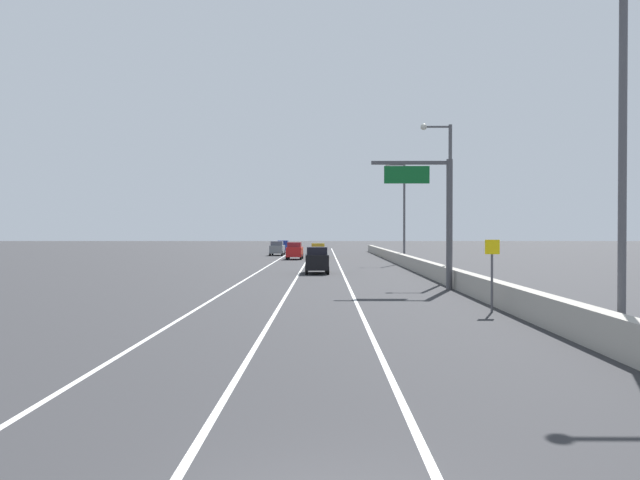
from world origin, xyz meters
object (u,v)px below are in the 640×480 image
(car_gray_0, at_px, (277,248))
(car_red_1, at_px, (295,251))
(lamp_post_right_third, at_px, (402,206))
(car_black_4, at_px, (317,260))
(car_blue_2, at_px, (283,246))
(lamp_post_right_second, at_px, (447,191))
(speed_advisory_sign, at_px, (492,270))
(car_yellow_3, at_px, (318,250))
(overhead_sign_gantry, at_px, (437,207))
(lamp_post_right_near, at_px, (614,138))

(car_gray_0, xyz_separation_m, car_red_1, (3.08, -12.83, 0.03))
(lamp_post_right_third, xyz_separation_m, car_black_4, (-8.85, -16.41, -5.03))
(car_gray_0, bearing_deg, car_blue_2, 89.81)
(lamp_post_right_second, bearing_deg, car_blue_2, 104.15)
(speed_advisory_sign, bearing_deg, lamp_post_right_third, 88.10)
(lamp_post_right_third, distance_m, car_yellow_3, 18.01)
(car_black_4, bearing_deg, lamp_post_right_second, -40.57)
(lamp_post_right_third, distance_m, car_black_4, 19.31)
(car_blue_2, bearing_deg, car_yellow_3, -73.97)
(car_red_1, distance_m, car_blue_2, 25.80)
(overhead_sign_gantry, xyz_separation_m, car_red_1, (-10.04, 39.89, -3.69))
(overhead_sign_gantry, relative_size, car_red_1, 1.81)
(lamp_post_right_second, distance_m, car_gray_0, 48.91)
(overhead_sign_gantry, relative_size, speed_advisory_sign, 2.50)
(lamp_post_right_third, height_order, car_red_1, lamp_post_right_third)
(car_gray_0, relative_size, car_yellow_3, 1.02)
(overhead_sign_gantry, height_order, lamp_post_right_third, lamp_post_right_third)
(speed_advisory_sign, distance_m, lamp_post_right_third, 40.97)
(overhead_sign_gantry, bearing_deg, lamp_post_right_second, 74.15)
(lamp_post_right_near, distance_m, car_blue_2, 84.62)
(overhead_sign_gantry, relative_size, lamp_post_right_near, 0.70)
(car_black_4, bearing_deg, speed_advisory_sign, -72.85)
(car_black_4, bearing_deg, lamp_post_right_third, 61.66)
(car_gray_0, distance_m, car_blue_2, 12.79)
(lamp_post_right_third, height_order, car_blue_2, lamp_post_right_third)
(speed_advisory_sign, height_order, lamp_post_right_second, lamp_post_right_second)
(lamp_post_right_third, bearing_deg, speed_advisory_sign, -91.90)
(car_gray_0, relative_size, car_black_4, 1.10)
(car_blue_2, xyz_separation_m, car_yellow_3, (5.85, -20.35, -0.04))
(speed_advisory_sign, distance_m, car_red_1, 51.26)
(car_blue_2, height_order, car_yellow_3, car_blue_2)
(car_blue_2, distance_m, car_yellow_3, 21.18)
(car_yellow_3, bearing_deg, car_red_1, -118.11)
(lamp_post_right_near, relative_size, car_red_1, 2.57)
(lamp_post_right_second, relative_size, car_gray_0, 2.27)
(car_blue_2, bearing_deg, lamp_post_right_near, -79.68)
(overhead_sign_gantry, height_order, speed_advisory_sign, overhead_sign_gantry)
(speed_advisory_sign, xyz_separation_m, car_yellow_3, (-7.67, 55.43, -0.83))
(speed_advisory_sign, distance_m, lamp_post_right_near, 8.65)
(car_red_1, xyz_separation_m, car_yellow_3, (2.81, 5.26, -0.10))
(overhead_sign_gantry, xyz_separation_m, lamp_post_right_second, (1.82, 6.42, 1.36))
(speed_advisory_sign, height_order, car_red_1, speed_advisory_sign)
(speed_advisory_sign, distance_m, car_black_4, 25.45)
(speed_advisory_sign, relative_size, car_blue_2, 0.69)
(lamp_post_right_second, relative_size, car_blue_2, 2.44)
(lamp_post_right_third, relative_size, car_red_1, 2.57)
(lamp_post_right_near, xyz_separation_m, car_blue_2, (-15.13, 83.10, -5.11))
(car_red_1, relative_size, car_yellow_3, 0.91)
(car_yellow_3, bearing_deg, car_gray_0, 127.89)
(lamp_post_right_near, distance_m, car_black_4, 33.29)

